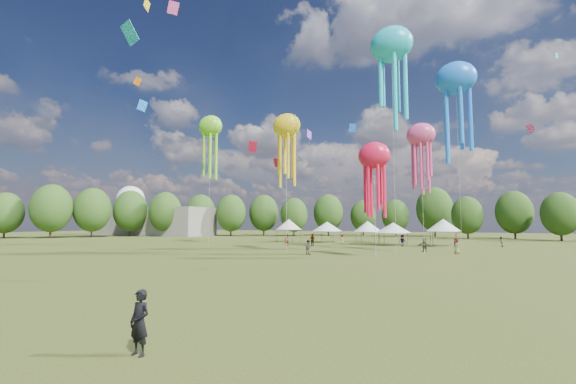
% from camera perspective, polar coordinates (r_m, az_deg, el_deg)
% --- Properties ---
extents(ground, '(300.00, 300.00, 0.00)m').
position_cam_1_polar(ground, '(18.85, -32.07, -15.40)').
color(ground, '#384416').
rests_on(ground, ground).
extents(observer_main, '(0.68, 0.46, 1.83)m').
position_cam_1_polar(observer_main, '(12.03, -21.60, -17.92)').
color(observer_main, black).
rests_on(observer_main, ground).
extents(spectator_near, '(0.96, 0.82, 1.71)m').
position_cam_1_polar(spectator_near, '(44.48, 3.05, -8.38)').
color(spectator_near, gray).
rests_on(spectator_near, ground).
extents(spectators_far, '(31.27, 17.30, 1.90)m').
position_cam_1_polar(spectators_far, '(58.33, 15.59, -7.31)').
color(spectators_far, gray).
rests_on(spectators_far, ground).
extents(festival_tents, '(33.31, 9.34, 4.43)m').
position_cam_1_polar(festival_tents, '(68.02, 11.06, -5.09)').
color(festival_tents, '#47474C').
rests_on(festival_tents, ground).
extents(show_kites, '(44.50, 22.87, 28.39)m').
position_cam_1_polar(show_kites, '(55.00, 12.19, 12.14)').
color(show_kites, yellow).
rests_on(show_kites, ground).
extents(small_kites, '(69.70, 53.16, 42.34)m').
position_cam_1_polar(small_kites, '(58.19, 5.89, 22.55)').
color(small_kites, yellow).
rests_on(small_kites, ground).
extents(treeline, '(201.57, 95.24, 13.43)m').
position_cam_1_polar(treeline, '(74.85, 11.79, -2.43)').
color(treeline, '#38281C').
rests_on(treeline, ground).
extents(hangar, '(40.00, 12.00, 8.00)m').
position_cam_1_polar(hangar, '(119.87, -20.13, -4.27)').
color(hangar, gray).
rests_on(hangar, ground).
extents(radome, '(9.00, 9.00, 16.00)m').
position_cam_1_polar(radome, '(135.97, -22.80, -1.68)').
color(radome, white).
rests_on(radome, ground).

